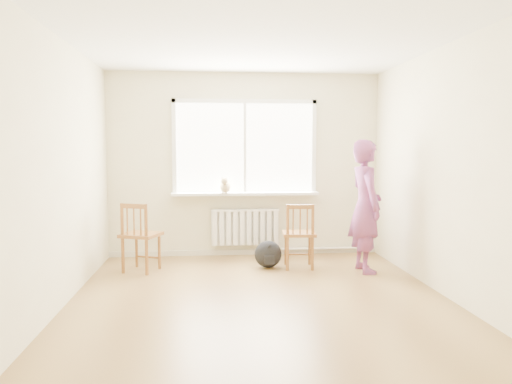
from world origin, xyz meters
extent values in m
plane|color=olive|center=(0.00, 0.00, 0.00)|extent=(4.50, 4.50, 0.00)
plane|color=white|center=(0.00, 0.00, 2.70)|extent=(4.50, 4.50, 0.00)
cube|color=beige|center=(0.00, 2.25, 1.35)|extent=(4.00, 0.01, 2.70)
cube|color=white|center=(0.00, 2.23, 1.60)|extent=(2.00, 0.02, 1.30)
cube|color=white|center=(0.00, 2.21, 2.28)|extent=(2.12, 0.05, 0.06)
cube|color=white|center=(-1.03, 2.21, 1.60)|extent=(0.06, 0.05, 1.42)
cube|color=white|center=(1.03, 2.21, 1.60)|extent=(0.06, 0.05, 1.42)
cube|color=white|center=(0.00, 2.21, 1.60)|extent=(0.04, 0.05, 1.30)
cube|color=white|center=(0.00, 2.14, 0.93)|extent=(2.15, 0.22, 0.04)
cube|color=white|center=(0.00, 2.20, 0.43)|extent=(1.00, 0.02, 0.55)
cube|color=white|center=(0.00, 2.15, 0.43)|extent=(1.00, 0.10, 0.51)
cube|color=white|center=(0.00, 2.15, 0.69)|extent=(1.00, 0.12, 0.03)
cylinder|color=silver|center=(1.25, 2.19, 0.08)|extent=(1.40, 0.04, 0.04)
cube|color=beige|center=(0.00, 2.23, 0.04)|extent=(4.00, 0.03, 0.08)
cube|color=#905C2A|center=(-1.41, 1.36, 0.48)|extent=(0.57, 0.56, 0.04)
cylinder|color=#905C2A|center=(-1.19, 1.46, 0.24)|extent=(0.04, 0.04, 0.48)
cylinder|color=#905C2A|center=(-1.51, 1.58, 0.24)|extent=(0.04, 0.04, 0.48)
cylinder|color=#905C2A|center=(-1.32, 1.14, 0.24)|extent=(0.04, 0.04, 0.48)
cylinder|color=#905C2A|center=(-1.63, 1.27, 0.24)|extent=(0.04, 0.04, 0.48)
cylinder|color=#905C2A|center=(-1.32, 1.14, 0.45)|extent=(0.04, 0.04, 0.90)
cylinder|color=#905C2A|center=(-1.63, 1.27, 0.45)|extent=(0.04, 0.04, 0.90)
cube|color=#905C2A|center=(-1.48, 1.20, 0.87)|extent=(0.35, 0.17, 0.06)
cylinder|color=#905C2A|center=(-1.39, 1.17, 0.68)|extent=(0.02, 0.02, 0.36)
cylinder|color=#905C2A|center=(-1.48, 1.20, 0.68)|extent=(0.02, 0.02, 0.36)
cylinder|color=#905C2A|center=(-1.56, 1.24, 0.68)|extent=(0.02, 0.02, 0.36)
cube|color=#905C2A|center=(0.66, 1.36, 0.46)|extent=(0.46, 0.44, 0.04)
cylinder|color=#905C2A|center=(0.84, 1.51, 0.23)|extent=(0.04, 0.04, 0.46)
cylinder|color=#905C2A|center=(0.51, 1.54, 0.23)|extent=(0.04, 0.04, 0.46)
cylinder|color=#905C2A|center=(0.81, 1.19, 0.23)|extent=(0.04, 0.04, 0.46)
cylinder|color=#905C2A|center=(0.48, 1.21, 0.23)|extent=(0.04, 0.04, 0.46)
cylinder|color=#905C2A|center=(0.81, 1.19, 0.43)|extent=(0.04, 0.04, 0.87)
cylinder|color=#905C2A|center=(0.48, 1.21, 0.43)|extent=(0.04, 0.04, 0.87)
cube|color=#905C2A|center=(0.65, 1.20, 0.84)|extent=(0.35, 0.07, 0.06)
cylinder|color=#905C2A|center=(0.74, 1.19, 0.65)|extent=(0.02, 0.02, 0.35)
cylinder|color=#905C2A|center=(0.65, 1.20, 0.65)|extent=(0.02, 0.02, 0.35)
cylinder|color=#905C2A|center=(0.56, 1.21, 0.65)|extent=(0.02, 0.02, 0.35)
imported|color=#C04140|center=(1.48, 1.08, 0.85)|extent=(0.45, 0.65, 1.71)
ellipsoid|color=#D0BC8E|center=(-0.30, 2.07, 1.04)|extent=(0.19, 0.26, 0.18)
sphere|color=#D0BC8E|center=(-0.31, 1.96, 1.13)|extent=(0.10, 0.10, 0.10)
cone|color=#D0BC8E|center=(-0.34, 1.96, 1.18)|extent=(0.03, 0.03, 0.04)
cone|color=#D0BC8E|center=(-0.29, 1.95, 1.18)|extent=(0.03, 0.03, 0.04)
cylinder|color=#D0BC8E|center=(-0.28, 2.19, 0.99)|extent=(0.04, 0.16, 0.02)
cylinder|color=#D0BC8E|center=(-0.34, 1.99, 0.99)|extent=(0.02, 0.02, 0.09)
cylinder|color=#D0BC8E|center=(-0.28, 1.98, 0.99)|extent=(0.02, 0.02, 0.09)
ellipsoid|color=black|center=(0.25, 1.39, 0.18)|extent=(0.37, 0.28, 0.36)
camera|label=1|loc=(-0.53, -5.13, 1.59)|focal=35.00mm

